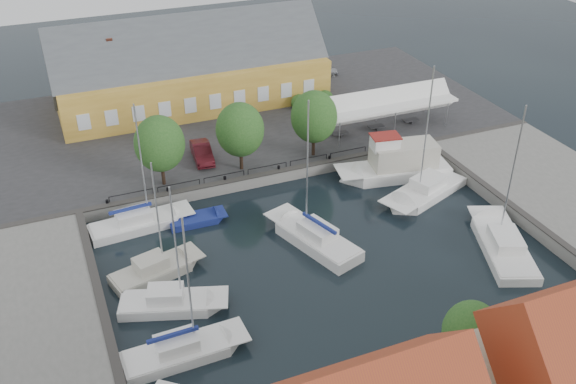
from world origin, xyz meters
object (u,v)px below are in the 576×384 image
Objects in this scene: trawler at (397,166)px; west_boat_a at (139,225)px; warehouse at (185,73)px; center_sailboat at (314,240)px; west_boat_c at (171,305)px; car_red at (202,152)px; east_boat_c at (502,247)px; west_boat_d at (183,353)px; car_silver at (322,71)px; east_boat_a at (425,192)px; tent_canopy at (387,104)px; launch_nw at (197,221)px; west_boat_b at (155,272)px.

trawler is 0.97× the size of west_boat_a.
warehouse is 28.29m from center_sailboat.
west_boat_c is at bearing -89.43° from west_boat_a.
warehouse is 6.26× the size of car_red.
west_boat_d is (-25.04, -1.52, 0.01)m from east_boat_c.
car_silver is 35.70m from east_boat_c.
trawler is 23.21m from west_boat_a.
car_red is 0.37× the size of east_boat_a.
car_silver is 45.74m from west_boat_d.
west_boat_c is (-23.09, -9.73, -0.76)m from trawler.
east_boat_c is at bearing -93.74° from tent_canopy.
center_sailboat is (-14.13, -14.03, -3.32)m from tent_canopy.
east_boat_a is 19.59m from launch_nw.
center_sailboat is 13.98m from west_boat_a.
east_boat_a is at bearing 13.66° from center_sailboat.
east_boat_a is 1.04× the size of east_boat_c.
west_boat_b is (-26.46, -28.70, -1.40)m from car_silver.
trawler is at bearing -21.05° from car_red.
launch_nw is at bearing -160.43° from tent_canopy.
tent_canopy is 27.16m from west_boat_a.
west_boat_c is at bearing -106.86° from warehouse.
trawler is at bearing -57.13° from warehouse.
car_silver is 0.39× the size of west_boat_c.
west_boat_a is 1.16× the size of west_boat_b.
east_boat_a is at bearing -101.98° from tent_canopy.
west_boat_d is at bearing -94.80° from west_boat_c.
car_red is at bearing 70.58° from launch_nw.
east_boat_a reaches higher than car_red.
west_boat_c is (0.21, -3.87, 0.00)m from west_boat_b.
west_boat_c is at bearing 85.20° from west_boat_d.
car_silver is 0.37× the size of west_boat_d.
east_boat_a is at bearing 4.94° from west_boat_b.
west_boat_d is (-9.76, -35.55, -4.16)m from warehouse.
tent_canopy is 3.07× the size of car_red.
launch_nw is (-19.28, 3.47, -0.17)m from east_boat_a.
east_boat_a is at bearing 176.23° from car_silver.
car_silver is 0.82× the size of launch_nw.
car_silver is (0.28, 15.47, -2.02)m from tent_canopy.
west_boat_b is 3.87m from west_boat_c.
trawler is 1.12× the size of west_boat_b.
east_boat_c is at bearing -31.55° from launch_nw.
west_boat_c is (-26.25, -32.56, -1.40)m from car_silver.
east_boat_a is 23.91m from west_boat_b.
east_boat_a is 1.25× the size of west_boat_c.
car_red is 20.19m from east_boat_a.
warehouse is at bearing 97.36° from car_silver.
east_boat_c reaches higher than west_boat_c.
center_sailboat reaches higher than west_boat_b.
tent_canopy is at bearing 68.56° from trawler.
west_boat_c reaches higher than trawler.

